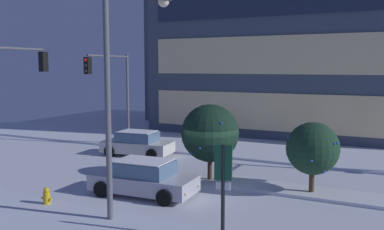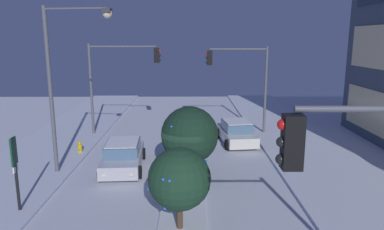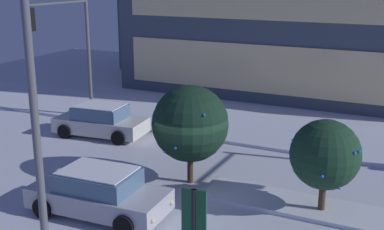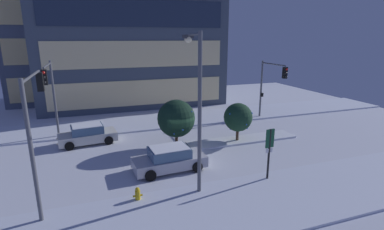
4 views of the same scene
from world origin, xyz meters
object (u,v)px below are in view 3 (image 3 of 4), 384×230
object	(u,v)px
car_far	(101,121)
street_lamp_arched	(60,61)
car_near	(99,193)
decorated_tree_median	(325,155)
traffic_light_corner_far_left	(66,39)
decorated_tree_left_of_median	(190,124)

from	to	relation	value
car_far	street_lamp_arched	world-z (taller)	street_lamp_arched
car_near	decorated_tree_median	size ratio (longest dim) A/B	1.49
car_far	traffic_light_corner_far_left	world-z (taller)	traffic_light_corner_far_left
decorated_tree_median	decorated_tree_left_of_median	world-z (taller)	decorated_tree_left_of_median
car_near	decorated_tree_median	bearing A→B (deg)	22.97
car_far	street_lamp_arched	size ratio (longest dim) A/B	0.54
car_far	decorated_tree_median	bearing A→B (deg)	156.30
car_near	car_far	xyz separation A→B (m)	(-4.75, 6.64, -0.00)
car_near	decorated_tree_left_of_median	world-z (taller)	decorated_tree_left_of_median
car_near	traffic_light_corner_far_left	world-z (taller)	traffic_light_corner_far_left
car_far	decorated_tree_median	size ratio (longest dim) A/B	1.45
street_lamp_arched	decorated_tree_median	bearing A→B (deg)	-36.79
car_near	street_lamp_arched	xyz separation A→B (m)	(0.86, -2.38, 4.66)
street_lamp_arched	decorated_tree_left_of_median	size ratio (longest dim) A/B	2.28
car_near	traffic_light_corner_far_left	bearing A→B (deg)	130.74
traffic_light_corner_far_left	car_far	bearing A→B (deg)	75.11
street_lamp_arched	decorated_tree_left_of_median	bearing A→B (deg)	1.96
car_near	street_lamp_arched	world-z (taller)	street_lamp_arched
car_far	decorated_tree_median	distance (m)	11.73
decorated_tree_median	decorated_tree_left_of_median	distance (m)	4.90
decorated_tree_median	traffic_light_corner_far_left	bearing A→B (deg)	163.01
car_far	street_lamp_arched	xyz separation A→B (m)	(5.62, -9.02, 4.66)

